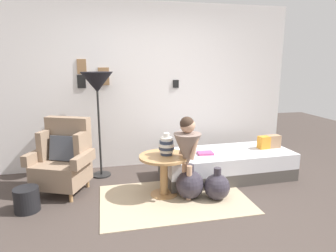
# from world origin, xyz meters

# --- Properties ---
(ground_plane) EXTENTS (12.00, 12.00, 0.00)m
(ground_plane) POSITION_xyz_m (0.00, 0.00, 0.00)
(ground_plane) COLOR #423833
(gallery_wall) EXTENTS (4.80, 0.12, 2.60)m
(gallery_wall) POSITION_xyz_m (-0.00, 1.95, 1.30)
(gallery_wall) COLOR silver
(gallery_wall) RESTS_ON ground
(rug) EXTENTS (1.82, 1.18, 0.01)m
(rug) POSITION_xyz_m (0.13, 0.52, 0.01)
(rug) COLOR tan
(rug) RESTS_ON ground
(armchair) EXTENTS (0.89, 0.80, 0.97)m
(armchair) POSITION_xyz_m (-1.22, 1.10, 0.44)
(armchair) COLOR tan
(armchair) RESTS_ON ground
(daybed) EXTENTS (1.92, 0.86, 0.40)m
(daybed) POSITION_xyz_m (1.07, 1.07, 0.20)
(daybed) COLOR #4C4742
(daybed) RESTS_ON ground
(pillow_head) EXTENTS (0.20, 0.12, 0.19)m
(pillow_head) POSITION_xyz_m (1.84, 1.10, 0.50)
(pillow_head) COLOR tan
(pillow_head) RESTS_ON daybed
(pillow_mid) EXTENTS (0.17, 0.14, 0.19)m
(pillow_mid) POSITION_xyz_m (1.67, 1.09, 0.49)
(pillow_mid) COLOR orange
(pillow_mid) RESTS_ON daybed
(side_table) EXTENTS (0.63, 0.63, 0.53)m
(side_table) POSITION_xyz_m (0.03, 0.67, 0.39)
(side_table) COLOR tan
(side_table) RESTS_ON ground
(vase_striped) EXTENTS (0.20, 0.20, 0.28)m
(vase_striped) POSITION_xyz_m (0.07, 0.70, 0.65)
(vase_striped) COLOR #2D384C
(vase_striped) RESTS_ON side_table
(floor_lamp) EXTENTS (0.46, 0.46, 1.55)m
(floor_lamp) POSITION_xyz_m (-0.75, 1.54, 1.36)
(floor_lamp) COLOR black
(floor_lamp) RESTS_ON ground
(person_child) EXTENTS (0.34, 0.34, 1.05)m
(person_child) POSITION_xyz_m (0.29, 0.51, 0.67)
(person_child) COLOR tan
(person_child) RESTS_ON ground
(book_on_daybed) EXTENTS (0.23, 0.18, 0.03)m
(book_on_daybed) POSITION_xyz_m (0.71, 1.01, 0.42)
(book_on_daybed) COLOR #BC4A87
(book_on_daybed) RESTS_ON daybed
(demijohn_near) EXTENTS (0.36, 0.36, 0.44)m
(demijohn_near) POSITION_xyz_m (0.33, 0.52, 0.18)
(demijohn_near) COLOR #332D38
(demijohn_near) RESTS_ON ground
(demijohn_far) EXTENTS (0.32, 0.32, 0.41)m
(demijohn_far) POSITION_xyz_m (0.66, 0.42, 0.17)
(demijohn_far) COLOR #332D38
(demijohn_far) RESTS_ON ground
(magazine_basket) EXTENTS (0.28, 0.28, 0.28)m
(magazine_basket) POSITION_xyz_m (-1.59, 0.61, 0.14)
(magazine_basket) COLOR black
(magazine_basket) RESTS_ON ground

